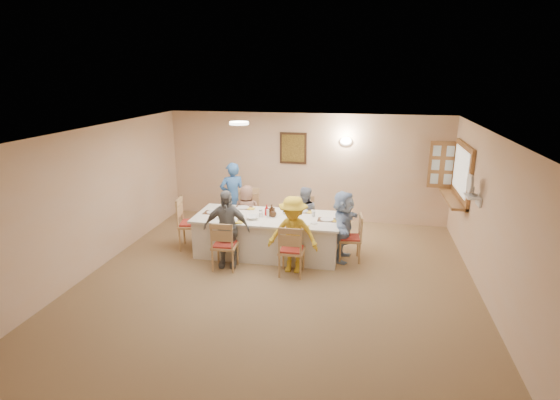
% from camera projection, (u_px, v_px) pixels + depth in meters
% --- Properties ---
extents(ground, '(7.00, 7.00, 0.00)m').
position_uv_depth(ground, '(275.00, 285.00, 7.22)').
color(ground, olive).
extents(room_walls, '(7.00, 7.00, 7.00)m').
position_uv_depth(room_walls, '(275.00, 197.00, 6.79)').
color(room_walls, '#E5B689').
rests_on(room_walls, ground).
extents(wall_picture, '(0.62, 0.05, 0.72)m').
position_uv_depth(wall_picture, '(293.00, 148.00, 10.06)').
color(wall_picture, '#3B2614').
rests_on(wall_picture, room_walls).
extents(wall_sconce, '(0.26, 0.09, 0.18)m').
position_uv_depth(wall_sconce, '(346.00, 141.00, 9.76)').
color(wall_sconce, white).
rests_on(wall_sconce, room_walls).
extents(ceiling_light, '(0.36, 0.36, 0.05)m').
position_uv_depth(ceiling_light, '(239.00, 123.00, 8.12)').
color(ceiling_light, white).
rests_on(ceiling_light, room_walls).
extents(serving_hatch, '(0.06, 1.50, 1.15)m').
position_uv_depth(serving_hatch, '(462.00, 173.00, 8.46)').
color(serving_hatch, '#986537').
rests_on(serving_hatch, room_walls).
extents(hatch_sill, '(0.30, 1.50, 0.05)m').
position_uv_depth(hatch_sill, '(453.00, 199.00, 8.63)').
color(hatch_sill, '#986537').
rests_on(hatch_sill, room_walls).
extents(shutter_door, '(0.55, 0.04, 1.00)m').
position_uv_depth(shutter_door, '(442.00, 165.00, 9.22)').
color(shutter_door, '#986537').
rests_on(shutter_door, room_walls).
extents(fan_shelf, '(0.22, 0.36, 0.03)m').
position_uv_depth(fan_shelf, '(473.00, 197.00, 7.23)').
color(fan_shelf, white).
rests_on(fan_shelf, room_walls).
extents(desk_fan, '(0.30, 0.30, 0.28)m').
position_uv_depth(desk_fan, '(472.00, 188.00, 7.19)').
color(desk_fan, '#A5A5A8').
rests_on(desk_fan, fan_shelf).
extents(dining_table, '(2.76, 1.17, 0.76)m').
position_uv_depth(dining_table, '(268.00, 235.00, 8.37)').
color(dining_table, silver).
rests_on(dining_table, ground).
extents(chair_back_left, '(0.58, 0.58, 1.03)m').
position_uv_depth(chair_back_left, '(249.00, 214.00, 9.20)').
color(chair_back_left, tan).
rests_on(chair_back_left, ground).
extents(chair_back_right, '(0.51, 0.51, 0.91)m').
position_uv_depth(chair_back_right, '(305.00, 220.00, 8.99)').
color(chair_back_right, tan).
rests_on(chair_back_right, ground).
extents(chair_front_left, '(0.46, 0.46, 0.92)m').
position_uv_depth(chair_front_left, '(225.00, 244.00, 7.71)').
color(chair_front_left, tan).
rests_on(chair_front_left, ground).
extents(chair_front_right, '(0.44, 0.44, 0.92)m').
position_uv_depth(chair_front_right, '(292.00, 249.00, 7.48)').
color(chair_front_right, tan).
rests_on(chair_front_right, ground).
extents(chair_left_end, '(0.58, 0.58, 1.03)m').
position_uv_depth(chair_left_end, '(191.00, 223.00, 8.62)').
color(chair_left_end, tan).
rests_on(chair_left_end, ground).
extents(chair_right_end, '(0.47, 0.47, 0.89)m').
position_uv_depth(chair_right_end, '(350.00, 238.00, 8.06)').
color(chair_right_end, tan).
rests_on(chair_right_end, ground).
extents(diner_back_left, '(0.66, 0.51, 1.16)m').
position_uv_depth(diner_back_left, '(247.00, 212.00, 9.07)').
color(diner_back_left, brown).
rests_on(diner_back_left, ground).
extents(diner_back_right, '(0.65, 0.54, 1.19)m').
position_uv_depth(diner_back_right, '(304.00, 215.00, 8.84)').
color(diner_back_right, '#828BA1').
rests_on(diner_back_right, ground).
extents(diner_front_left, '(0.90, 0.51, 1.42)m').
position_uv_depth(diner_front_left, '(226.00, 229.00, 7.75)').
color(diner_front_left, gray).
rests_on(diner_front_left, ground).
extents(diner_front_right, '(0.94, 0.60, 1.37)m').
position_uv_depth(diner_front_right, '(293.00, 235.00, 7.53)').
color(diner_front_right, yellow).
rests_on(diner_front_right, ground).
extents(diner_right_end, '(1.32, 0.66, 1.33)m').
position_uv_depth(diner_right_end, '(343.00, 226.00, 8.03)').
color(diner_right_end, '#A1BCE4').
rests_on(diner_right_end, ground).
extents(caregiver, '(0.87, 0.85, 1.53)m').
position_uv_depth(caregiver, '(233.00, 197.00, 9.54)').
color(caregiver, '#386BB4').
rests_on(caregiver, ground).
extents(placemat_fl, '(0.35, 0.26, 0.01)m').
position_uv_depth(placemat_fl, '(231.00, 221.00, 7.98)').
color(placemat_fl, '#472B19').
rests_on(placemat_fl, dining_table).
extents(plate_fl, '(0.25, 0.25, 0.02)m').
position_uv_depth(plate_fl, '(231.00, 221.00, 7.98)').
color(plate_fl, white).
rests_on(plate_fl, dining_table).
extents(napkin_fl, '(0.14, 0.14, 0.01)m').
position_uv_depth(napkin_fl, '(239.00, 222.00, 7.90)').
color(napkin_fl, gold).
rests_on(napkin_fl, dining_table).
extents(placemat_fr, '(0.33, 0.24, 0.01)m').
position_uv_depth(placemat_fr, '(295.00, 225.00, 7.75)').
color(placemat_fr, '#472B19').
rests_on(placemat_fr, dining_table).
extents(plate_fr, '(0.23, 0.23, 0.01)m').
position_uv_depth(plate_fr, '(295.00, 225.00, 7.75)').
color(plate_fr, white).
rests_on(plate_fr, dining_table).
extents(napkin_fr, '(0.14, 0.14, 0.01)m').
position_uv_depth(napkin_fr, '(305.00, 227.00, 7.67)').
color(napkin_fr, gold).
rests_on(napkin_fr, dining_table).
extents(placemat_bl, '(0.34, 0.26, 0.01)m').
position_uv_depth(placemat_bl, '(243.00, 208.00, 8.77)').
color(placemat_bl, '#472B19').
rests_on(placemat_bl, dining_table).
extents(plate_bl, '(0.24, 0.24, 0.01)m').
position_uv_depth(plate_bl, '(243.00, 207.00, 8.77)').
color(plate_bl, white).
rests_on(plate_bl, dining_table).
extents(napkin_bl, '(0.14, 0.14, 0.01)m').
position_uv_depth(napkin_bl, '(251.00, 209.00, 8.69)').
color(napkin_bl, gold).
rests_on(napkin_bl, dining_table).
extents(placemat_br, '(0.32, 0.24, 0.01)m').
position_uv_depth(placemat_br, '(302.00, 211.00, 8.55)').
color(placemat_br, '#472B19').
rests_on(placemat_br, dining_table).
extents(plate_br, '(0.23, 0.23, 0.01)m').
position_uv_depth(plate_br, '(302.00, 211.00, 8.54)').
color(plate_br, white).
rests_on(plate_br, dining_table).
extents(napkin_br, '(0.15, 0.15, 0.01)m').
position_uv_depth(napkin_br, '(311.00, 212.00, 8.46)').
color(napkin_br, gold).
rests_on(napkin_br, dining_table).
extents(placemat_le, '(0.34, 0.25, 0.01)m').
position_uv_depth(placemat_le, '(213.00, 213.00, 8.47)').
color(placemat_le, '#472B19').
rests_on(placemat_le, dining_table).
extents(plate_le, '(0.23, 0.23, 0.01)m').
position_uv_depth(plate_le, '(213.00, 212.00, 8.46)').
color(plate_le, white).
rests_on(plate_le, dining_table).
extents(napkin_le, '(0.14, 0.14, 0.01)m').
position_uv_depth(napkin_le, '(221.00, 214.00, 8.38)').
color(napkin_le, gold).
rests_on(napkin_le, dining_table).
extents(placemat_re, '(0.34, 0.25, 0.01)m').
position_uv_depth(placemat_re, '(327.00, 220.00, 8.05)').
color(placemat_re, '#472B19').
rests_on(placemat_re, dining_table).
extents(plate_re, '(0.25, 0.25, 0.02)m').
position_uv_depth(plate_re, '(327.00, 219.00, 8.05)').
color(plate_re, white).
rests_on(plate_re, dining_table).
extents(napkin_re, '(0.13, 0.13, 0.01)m').
position_uv_depth(napkin_re, '(336.00, 221.00, 7.97)').
color(napkin_re, gold).
rests_on(napkin_re, dining_table).
extents(teacup_a, '(0.13, 0.13, 0.09)m').
position_uv_depth(teacup_a, '(221.00, 216.00, 8.13)').
color(teacup_a, white).
rests_on(teacup_a, dining_table).
extents(teacup_b, '(0.14, 0.14, 0.07)m').
position_uv_depth(teacup_b, '(293.00, 207.00, 8.70)').
color(teacup_b, white).
rests_on(teacup_b, dining_table).
extents(bowl_a, '(0.32, 0.32, 0.06)m').
position_uv_depth(bowl_a, '(252.00, 217.00, 8.10)').
color(bowl_a, white).
rests_on(bowl_a, dining_table).
extents(bowl_b, '(0.26, 0.26, 0.06)m').
position_uv_depth(bowl_b, '(287.00, 212.00, 8.40)').
color(bowl_b, white).
rests_on(bowl_b, dining_table).
extents(condiment_ketchup, '(0.09, 0.09, 0.21)m').
position_uv_depth(condiment_ketchup, '(267.00, 210.00, 8.28)').
color(condiment_ketchup, '#B40F10').
rests_on(condiment_ketchup, dining_table).
extents(condiment_brown, '(0.13, 0.13, 0.22)m').
position_uv_depth(condiment_brown, '(272.00, 210.00, 8.27)').
color(condiment_brown, '#3B210F').
rests_on(condiment_brown, dining_table).
extents(condiment_malt, '(0.18, 0.18, 0.17)m').
position_uv_depth(condiment_malt, '(273.00, 212.00, 8.21)').
color(condiment_malt, '#3B210F').
rests_on(condiment_malt, dining_table).
extents(drinking_glass, '(0.07, 0.07, 0.10)m').
position_uv_depth(drinking_glass, '(261.00, 212.00, 8.32)').
color(drinking_glass, silver).
rests_on(drinking_glass, dining_table).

